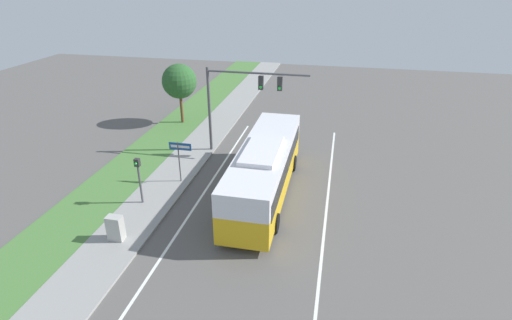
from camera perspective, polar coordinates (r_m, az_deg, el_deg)
The scene contains 11 objects.
ground_plane at distance 20.14m, azimuth -0.92°, elevation -10.80°, with size 80.00×80.00×0.00m, color #565451.
sidewalk at distance 22.12m, azimuth -16.94°, elevation -8.20°, with size 2.80×80.00×0.12m.
grass_verge at distance 23.73m, azimuth -23.80°, elevation -6.96°, with size 3.60×80.00×0.10m.
lane_divider_near at distance 21.11m, azimuth -10.62°, elevation -9.39°, with size 0.14×30.00×0.01m.
lane_divider_far at distance 19.79m, azimuth 9.51°, elevation -11.95°, with size 0.14×30.00×0.01m.
bus at distance 22.66m, azimuth 1.26°, elevation -0.98°, with size 2.77×11.31×3.33m.
signal_gantry at distance 27.21m, azimuth -2.39°, elevation 9.46°, with size 6.95×0.41×6.10m.
pedestrian_signal at distance 22.58m, azimuth -16.41°, elevation -1.86°, with size 0.28×0.34×2.82m.
street_sign at distance 24.33m, azimuth -10.83°, elevation 0.84°, with size 1.40×0.08×2.73m.
utility_cabinet at distance 20.52m, azimuth -19.45°, elevation -9.14°, with size 0.74×0.49×1.28m.
roadside_tree at distance 33.98m, azimuth -10.90°, elevation 10.97°, with size 2.84×2.84×4.98m.
Camera 1 is at (3.73, -15.79, 11.94)m, focal length 28.00 mm.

